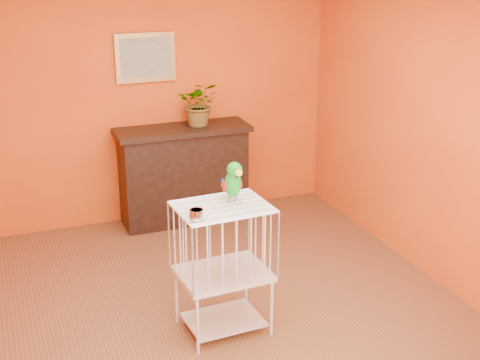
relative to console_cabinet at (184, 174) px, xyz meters
name	(u,v)px	position (x,y,z in m)	size (l,w,h in m)	color
ground	(220,315)	(-0.30, -2.01, -0.52)	(4.50, 4.50, 0.00)	brown
room_shell	(218,126)	(-0.30, -2.01, 1.06)	(4.50, 4.50, 4.50)	#D65614
console_cabinet	(184,174)	(0.00, 0.00, 0.00)	(1.40, 0.50, 1.04)	black
potted_plant	(199,108)	(0.20, 0.04, 0.70)	(0.42, 0.47, 0.36)	#26722D
framed_picture	(145,58)	(-0.30, 0.21, 1.23)	(0.62, 0.04, 0.50)	#A87E3C
birdcage	(223,267)	(-0.35, -2.20, 0.01)	(0.70, 0.55, 1.03)	silver
feed_cup	(197,214)	(-0.60, -2.38, 0.55)	(0.10, 0.10, 0.07)	silver
parrot	(233,181)	(-0.24, -2.15, 0.67)	(0.16, 0.29, 0.32)	#59544C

